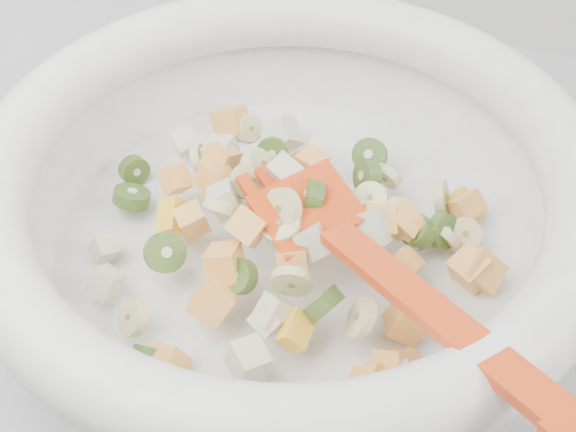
% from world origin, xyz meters
% --- Properties ---
extents(mixing_bowl, '(0.42, 0.42, 0.13)m').
position_xyz_m(mixing_bowl, '(0.01, 1.39, 0.96)').
color(mixing_bowl, white).
rests_on(mixing_bowl, counter).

